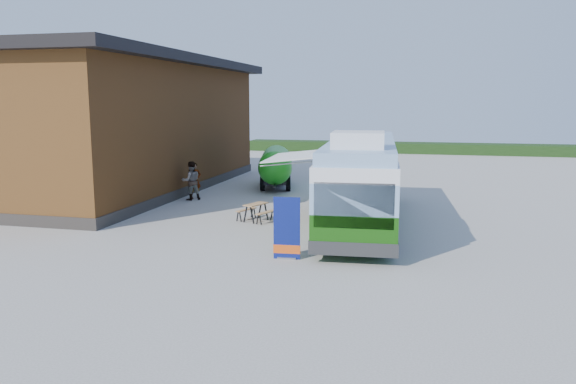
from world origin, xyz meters
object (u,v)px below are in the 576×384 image
(bus, at_px, (362,177))
(slurry_tanker, at_px, (276,165))
(banner, at_px, (287,234))
(picnic_table, at_px, (256,208))
(person_a, at_px, (195,180))
(person_b, at_px, (191,181))

(bus, relative_size, slurry_tanker, 2.13)
(banner, bearing_deg, picnic_table, 112.26)
(banner, relative_size, person_a, 1.07)
(banner, xyz_separation_m, person_a, (-7.45, 10.04, 0.12))
(bus, height_order, slurry_tanker, bus)
(person_b, bearing_deg, person_a, -127.11)
(picnic_table, relative_size, person_b, 0.83)
(bus, distance_m, picnic_table, 4.63)
(person_a, xyz_separation_m, slurry_tanker, (3.14, 4.66, 0.40))
(banner, distance_m, person_b, 12.11)
(bus, relative_size, person_a, 6.96)
(bus, distance_m, banner, 6.41)
(banner, distance_m, slurry_tanker, 15.33)
(slurry_tanker, bearing_deg, banner, -87.43)
(person_b, distance_m, slurry_tanker, 6.05)
(banner, relative_size, picnic_table, 1.23)
(person_b, bearing_deg, bus, 122.16)
(person_a, xyz_separation_m, person_b, (0.00, -0.50, 0.05))
(picnic_table, relative_size, slurry_tanker, 0.27)
(person_a, relative_size, slurry_tanker, 0.31)
(picnic_table, bearing_deg, person_a, 156.71)
(bus, xyz_separation_m, slurry_tanker, (-6.00, 8.61, -0.57))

